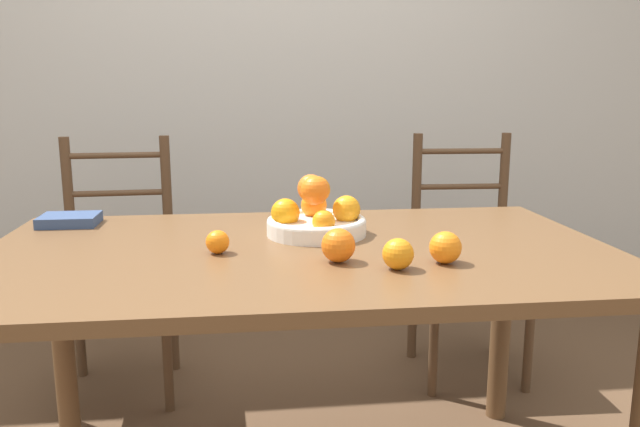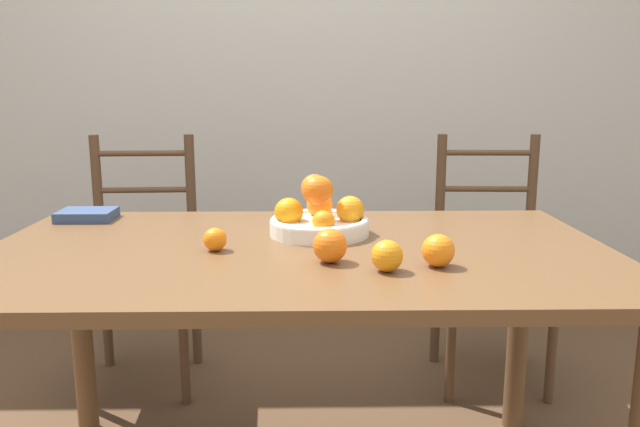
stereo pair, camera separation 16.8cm
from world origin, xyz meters
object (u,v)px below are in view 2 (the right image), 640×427
at_px(fruit_bowl, 319,216).
at_px(book_stack, 87,215).
at_px(orange_loose_2, 215,239).
at_px(orange_loose_0, 387,256).
at_px(orange_loose_3, 330,246).
at_px(chair_left, 142,269).
at_px(orange_loose_1, 438,251).
at_px(chair_right, 490,267).

xyz_separation_m(fruit_bowl, book_stack, (-0.74, 0.22, -0.04)).
distance_m(orange_loose_2, book_stack, 0.62).
distance_m(orange_loose_0, book_stack, 1.07).
distance_m(orange_loose_0, orange_loose_2, 0.47).
height_order(orange_loose_0, orange_loose_3, orange_loose_3).
bearing_deg(orange_loose_3, orange_loose_2, 158.67).
xyz_separation_m(fruit_bowl, chair_left, (-0.70, 0.66, -0.35)).
bearing_deg(orange_loose_3, orange_loose_1, -8.99).
bearing_deg(orange_loose_2, orange_loose_0, -24.48).
height_order(orange_loose_1, orange_loose_2, orange_loose_1).
bearing_deg(chair_right, orange_loose_2, -137.19).
xyz_separation_m(orange_loose_2, book_stack, (-0.47, 0.40, -0.01)).
bearing_deg(book_stack, orange_loose_3, -33.76).
bearing_deg(book_stack, orange_loose_0, -33.39).
bearing_deg(chair_left, orange_loose_3, -55.76).
relative_size(orange_loose_0, orange_loose_2, 1.22).
relative_size(fruit_bowl, chair_right, 0.29).
bearing_deg(orange_loose_1, fruit_bowl, 129.66).
xyz_separation_m(orange_loose_3, chair_left, (-0.72, 0.95, -0.34)).
relative_size(fruit_bowl, chair_left, 0.29).
bearing_deg(orange_loose_0, orange_loose_3, 148.91).
bearing_deg(chair_right, fruit_bowl, -134.69).
distance_m(orange_loose_2, chair_left, 1.00).
bearing_deg(orange_loose_3, book_stack, 146.24).
bearing_deg(orange_loose_2, book_stack, 139.87).
distance_m(orange_loose_0, chair_left, 1.38).
xyz_separation_m(orange_loose_2, chair_left, (-0.43, 0.84, -0.33)).
bearing_deg(orange_loose_0, chair_left, 129.65).
bearing_deg(fruit_bowl, orange_loose_2, -146.84).
height_order(orange_loose_2, book_stack, orange_loose_2).
distance_m(fruit_bowl, orange_loose_3, 0.30).
relative_size(orange_loose_3, chair_left, 0.08).
bearing_deg(orange_loose_1, chair_left, 134.63).
bearing_deg(chair_right, orange_loose_3, -123.38).
distance_m(fruit_bowl, book_stack, 0.78).
relative_size(orange_loose_3, book_stack, 0.49).
bearing_deg(orange_loose_2, chair_left, 117.14).
height_order(orange_loose_0, book_stack, orange_loose_0).
bearing_deg(fruit_bowl, chair_right, 43.06).
distance_m(orange_loose_1, orange_loose_2, 0.57).
relative_size(orange_loose_0, orange_loose_3, 0.89).
xyz_separation_m(orange_loose_0, chair_left, (-0.85, 1.03, -0.33)).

